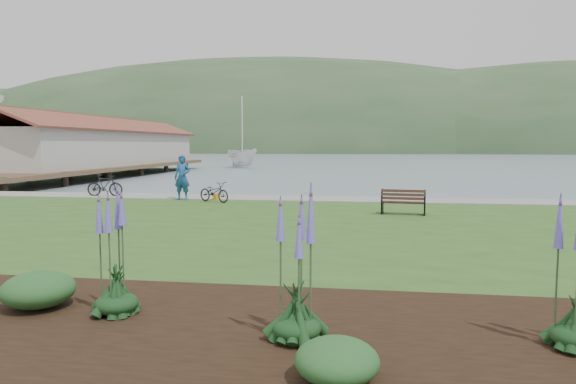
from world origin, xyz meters
name	(u,v)px	position (x,y,z in m)	size (l,w,h in m)	color
ground	(251,233)	(0.00, 0.00, 0.00)	(600.00, 600.00, 0.00)	slate
lawn	(236,238)	(0.00, -2.00, 0.20)	(34.00, 20.00, 0.40)	#2B521D
shoreline_path	(284,198)	(0.00, 6.90, 0.42)	(34.00, 2.20, 0.03)	gray
garden_bed	(313,337)	(3.00, -9.80, 0.42)	(24.00, 4.40, 0.04)	black
far_hillside	(412,153)	(20.00, 170.00, 0.00)	(580.00, 80.00, 38.00)	#2E4B2A
pier_pavilion	(102,147)	(-20.00, 27.52, 2.64)	(8.00, 36.00, 5.40)	#4C3826
park_bench	(403,201)	(4.97, 2.17, 0.86)	(1.57, 0.79, 0.94)	black
person	(182,174)	(-4.38, 5.65, 1.57)	(0.85, 0.59, 2.34)	#1D4D85
bicycle_a	(214,192)	(-2.74, 5.04, 0.83)	(1.66, 0.58, 0.87)	black
bicycle_b	(105,186)	(-8.54, 6.54, 0.92)	(1.73, 0.50, 1.04)	black
sailboat	(243,168)	(-11.26, 45.48, 0.00)	(10.54, 10.73, 27.78)	silver
pannier	(216,197)	(-2.88, 5.80, 0.55)	(0.18, 0.28, 0.31)	orange
echium_0	(297,274)	(2.80, -9.96, 1.27)	(0.62, 0.62, 2.06)	#123216
echium_4	(115,252)	(0.13, -9.37, 1.34)	(0.62, 0.62, 2.20)	#123216
shrub_0	(38,290)	(-1.17, -9.25, 0.71)	(1.06, 1.06, 0.53)	#1E4C21
shrub_1	(337,361)	(3.36, -11.01, 0.66)	(0.88, 0.88, 0.44)	#1E4C21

